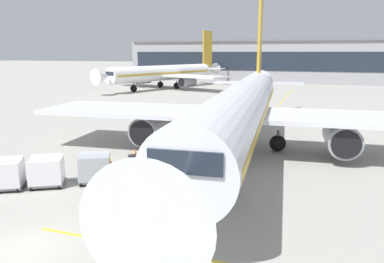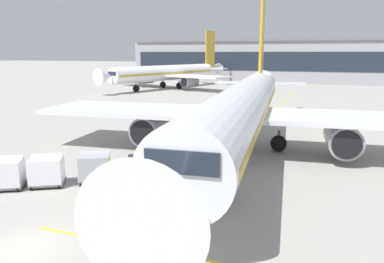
{
  "view_description": "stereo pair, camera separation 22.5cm",
  "coord_description": "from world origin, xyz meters",
  "px_view_note": "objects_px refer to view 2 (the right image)",
  "views": [
    {
      "loc": [
        11.27,
        -11.0,
        8.08
      ],
      "look_at": [
        3.31,
        11.64,
        2.96
      ],
      "focal_mm": 34.67,
      "sensor_mm": 36.0,
      "label": 1
    },
    {
      "loc": [
        11.49,
        -10.92,
        8.08
      ],
      "look_at": [
        3.31,
        11.64,
        2.96
      ],
      "focal_mm": 34.67,
      "sensor_mm": 36.0,
      "label": 2
    }
  ],
  "objects_px": {
    "ground_crew_by_carts": "(151,163)",
    "ground_crew_wingwalker": "(109,169)",
    "ground_crew_marshaller": "(138,171)",
    "safety_cone_engine_keepout": "(135,153)",
    "belt_loader": "(152,163)",
    "parked_airplane": "(243,108)",
    "safety_cone_wingtip": "(161,146)",
    "baggage_cart_second": "(47,170)",
    "distant_airplane": "(168,73)",
    "baggage_cart_third": "(6,173)",
    "ground_crew_by_loader": "(110,177)",
    "baggage_cart_lead": "(95,167)",
    "safety_cone_nose_mark": "(139,155)"
  },
  "relations": [
    {
      "from": "ground_crew_marshaller",
      "to": "ground_crew_wingwalker",
      "type": "relative_size",
      "value": 1.0
    },
    {
      "from": "ground_crew_by_loader",
      "to": "safety_cone_engine_keepout",
      "type": "distance_m",
      "value": 7.8
    },
    {
      "from": "safety_cone_engine_keepout",
      "to": "safety_cone_nose_mark",
      "type": "xyz_separation_m",
      "value": [
        0.54,
        -0.42,
        -0.01
      ]
    },
    {
      "from": "ground_crew_wingwalker",
      "to": "distant_airplane",
      "type": "distance_m",
      "value": 63.62
    },
    {
      "from": "safety_cone_engine_keepout",
      "to": "safety_cone_wingtip",
      "type": "relative_size",
      "value": 0.93
    },
    {
      "from": "parked_airplane",
      "to": "baggage_cart_lead",
      "type": "distance_m",
      "value": 12.93
    },
    {
      "from": "baggage_cart_lead",
      "to": "ground_crew_by_loader",
      "type": "distance_m",
      "value": 2.39
    },
    {
      "from": "ground_crew_marshaller",
      "to": "safety_cone_engine_keepout",
      "type": "height_order",
      "value": "ground_crew_marshaller"
    },
    {
      "from": "baggage_cart_lead",
      "to": "ground_crew_by_loader",
      "type": "height_order",
      "value": "baggage_cart_lead"
    },
    {
      "from": "ground_crew_marshaller",
      "to": "baggage_cart_third",
      "type": "bearing_deg",
      "value": -157.01
    },
    {
      "from": "baggage_cart_third",
      "to": "safety_cone_nose_mark",
      "type": "height_order",
      "value": "baggage_cart_third"
    },
    {
      "from": "belt_loader",
      "to": "baggage_cart_third",
      "type": "height_order",
      "value": "belt_loader"
    },
    {
      "from": "ground_crew_by_loader",
      "to": "ground_crew_marshaller",
      "type": "relative_size",
      "value": 1.0
    },
    {
      "from": "ground_crew_by_loader",
      "to": "distant_airplane",
      "type": "distance_m",
      "value": 65.11
    },
    {
      "from": "belt_loader",
      "to": "ground_crew_marshaller",
      "type": "xyz_separation_m",
      "value": [
        0.07,
        -2.1,
        0.09
      ]
    },
    {
      "from": "baggage_cart_lead",
      "to": "safety_cone_wingtip",
      "type": "bearing_deg",
      "value": 85.43
    },
    {
      "from": "baggage_cart_third",
      "to": "ground_crew_by_carts",
      "type": "bearing_deg",
      "value": 33.75
    },
    {
      "from": "parked_airplane",
      "to": "safety_cone_engine_keepout",
      "type": "height_order",
      "value": "parked_airplane"
    },
    {
      "from": "ground_crew_by_loader",
      "to": "baggage_cart_second",
      "type": "bearing_deg",
      "value": -177.15
    },
    {
      "from": "ground_crew_marshaller",
      "to": "distant_airplane",
      "type": "relative_size",
      "value": 0.05
    },
    {
      "from": "baggage_cart_lead",
      "to": "baggage_cart_third",
      "type": "xyz_separation_m",
      "value": [
        -4.35,
        -2.83,
        0.0
      ]
    },
    {
      "from": "ground_crew_by_carts",
      "to": "safety_cone_wingtip",
      "type": "xyz_separation_m",
      "value": [
        -2.26,
        6.52,
        -0.64
      ]
    },
    {
      "from": "baggage_cart_second",
      "to": "ground_crew_marshaller",
      "type": "distance_m",
      "value": 5.62
    },
    {
      "from": "ground_crew_by_loader",
      "to": "distant_airplane",
      "type": "height_order",
      "value": "distant_airplane"
    },
    {
      "from": "ground_crew_by_loader",
      "to": "belt_loader",
      "type": "bearing_deg",
      "value": 76.61
    },
    {
      "from": "ground_crew_wingwalker",
      "to": "safety_cone_nose_mark",
      "type": "xyz_separation_m",
      "value": [
        -0.99,
        5.7,
        -0.68
      ]
    },
    {
      "from": "ground_crew_marshaller",
      "to": "ground_crew_by_carts",
      "type": "bearing_deg",
      "value": 89.15
    },
    {
      "from": "ground_crew_by_loader",
      "to": "ground_crew_marshaller",
      "type": "bearing_deg",
      "value": 59.4
    },
    {
      "from": "parked_airplane",
      "to": "safety_cone_engine_keepout",
      "type": "distance_m",
      "value": 9.38
    },
    {
      "from": "ground_crew_marshaller",
      "to": "safety_cone_nose_mark",
      "type": "relative_size",
      "value": 2.64
    },
    {
      "from": "ground_crew_by_carts",
      "to": "safety_cone_engine_keepout",
      "type": "height_order",
      "value": "ground_crew_by_carts"
    },
    {
      "from": "baggage_cart_second",
      "to": "safety_cone_nose_mark",
      "type": "distance_m",
      "value": 7.66
    },
    {
      "from": "belt_loader",
      "to": "ground_crew_marshaller",
      "type": "distance_m",
      "value": 2.1
    },
    {
      "from": "belt_loader",
      "to": "safety_cone_engine_keepout",
      "type": "distance_m",
      "value": 4.94
    },
    {
      "from": "ground_crew_by_carts",
      "to": "baggage_cart_third",
      "type": "bearing_deg",
      "value": -146.25
    },
    {
      "from": "ground_crew_by_carts",
      "to": "ground_crew_wingwalker",
      "type": "height_order",
      "value": "same"
    },
    {
      "from": "parked_airplane",
      "to": "ground_crew_marshaller",
      "type": "distance_m",
      "value": 11.33
    },
    {
      "from": "ground_crew_marshaller",
      "to": "ground_crew_wingwalker",
      "type": "distance_m",
      "value": 1.82
    },
    {
      "from": "ground_crew_by_carts",
      "to": "ground_crew_wingwalker",
      "type": "distance_m",
      "value": 2.8
    },
    {
      "from": "parked_airplane",
      "to": "safety_cone_wingtip",
      "type": "xyz_separation_m",
      "value": [
        -6.52,
        -1.84,
        -3.3
      ]
    },
    {
      "from": "baggage_cart_second",
      "to": "safety_cone_wingtip",
      "type": "height_order",
      "value": "baggage_cart_second"
    },
    {
      "from": "safety_cone_wingtip",
      "to": "parked_airplane",
      "type": "bearing_deg",
      "value": 15.73
    },
    {
      "from": "distant_airplane",
      "to": "ground_crew_wingwalker",
      "type": "bearing_deg",
      "value": -69.84
    },
    {
      "from": "ground_crew_marshaller",
      "to": "parked_airplane",
      "type": "bearing_deg",
      "value": 67.11
    },
    {
      "from": "belt_loader",
      "to": "baggage_cart_third",
      "type": "distance_m",
      "value": 8.87
    },
    {
      "from": "parked_airplane",
      "to": "safety_cone_nose_mark",
      "type": "height_order",
      "value": "parked_airplane"
    },
    {
      "from": "baggage_cart_third",
      "to": "safety_cone_engine_keepout",
      "type": "bearing_deg",
      "value": 65.97
    },
    {
      "from": "safety_cone_engine_keepout",
      "to": "parked_airplane",
      "type": "bearing_deg",
      "value": 29.89
    },
    {
      "from": "ground_crew_wingwalker",
      "to": "safety_cone_wingtip",
      "type": "xyz_separation_m",
      "value": [
        -0.45,
        8.66,
        -0.64
      ]
    },
    {
      "from": "baggage_cart_lead",
      "to": "baggage_cart_second",
      "type": "xyz_separation_m",
      "value": [
        -2.38,
        -1.59,
        0.0
      ]
    }
  ]
}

